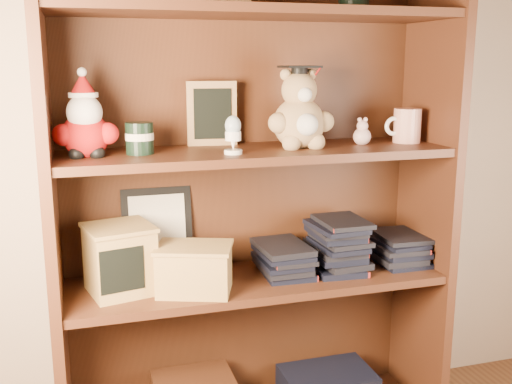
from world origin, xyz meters
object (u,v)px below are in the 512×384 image
Objects in this scene: grad_teddy_bear at (300,116)px; teacher_mug at (406,126)px; treats_box at (120,259)px; bookcase at (250,202)px.

teacher_mug is at bearing 1.18° from grad_teddy_bear.
teacher_mug is 0.97m from treats_box.
treats_box is (-0.54, 0.01, -0.39)m from grad_teddy_bear.
treats_box is at bearing 179.29° from grad_teddy_bear.
teacher_mug is at bearing 0.05° from treats_box.
treats_box is at bearing -179.95° from teacher_mug.
grad_teddy_bear is 0.67m from treats_box.
bookcase reaches higher than treats_box.
bookcase is 7.38× the size of treats_box.
bookcase is at bearing 174.22° from teacher_mug.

